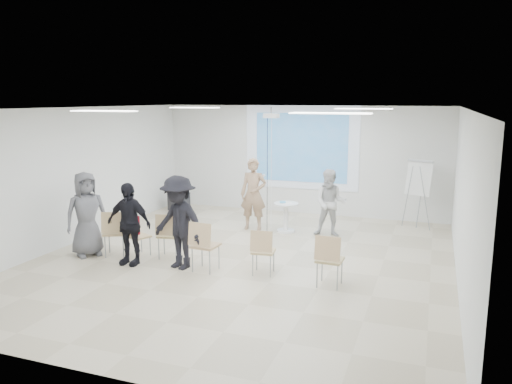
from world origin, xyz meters
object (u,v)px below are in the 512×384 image
(player_left, at_px, (253,189))
(laptop, at_px, (170,233))
(av_cart, at_px, (179,199))
(chair_right_far, at_px, (329,256))
(flipchart_easel, at_px, (419,178))
(chair_center, at_px, (203,242))
(chair_left_inner, at_px, (168,232))
(pedestal_table, at_px, (286,215))
(player_right, at_px, (331,199))
(audience_outer, at_px, (86,209))
(chair_far_left, at_px, (114,230))
(audience_mid, at_px, (179,216))
(audience_left, at_px, (128,218))
(chair_left_mid, at_px, (136,234))
(chair_right_inner, at_px, (263,248))

(player_left, distance_m, laptop, 2.82)
(av_cart, bearing_deg, chair_right_far, -24.44)
(laptop, bearing_deg, flipchart_easel, -151.28)
(chair_center, bearing_deg, chair_left_inner, 158.15)
(pedestal_table, xyz_separation_m, player_right, (1.07, 0.01, 0.47))
(player_right, relative_size, flipchart_easel, 1.02)
(chair_right_far, distance_m, audience_outer, 5.04)
(chair_far_left, height_order, audience_mid, audience_mid)
(player_left, bearing_deg, av_cart, 149.26)
(chair_right_far, distance_m, audience_left, 3.92)
(audience_mid, bearing_deg, audience_outer, -165.06)
(player_right, relative_size, chair_far_left, 1.83)
(chair_left_inner, height_order, av_cart, chair_left_inner)
(av_cart, bearing_deg, chair_left_mid, -57.93)
(chair_far_left, bearing_deg, chair_center, -29.26)
(pedestal_table, xyz_separation_m, chair_left_mid, (-2.33, -2.87, 0.07))
(pedestal_table, relative_size, laptop, 2.21)
(pedestal_table, distance_m, player_left, 1.02)
(audience_outer, bearing_deg, player_right, -18.00)
(pedestal_table, height_order, chair_center, chair_center)
(chair_left_inner, bearing_deg, chair_center, -37.98)
(audience_left, bearing_deg, chair_far_left, 152.51)
(audience_left, relative_size, audience_mid, 0.92)
(chair_center, bearing_deg, flipchart_easel, 55.70)
(audience_mid, distance_m, flipchart_easel, 6.19)
(pedestal_table, xyz_separation_m, player_left, (-0.83, -0.02, 0.59))
(chair_right_inner, distance_m, chair_right_far, 1.27)
(chair_right_far, bearing_deg, player_left, 129.85)
(pedestal_table, relative_size, chair_right_far, 0.81)
(player_left, xyz_separation_m, flipchart_easel, (3.79, 1.42, 0.26))
(pedestal_table, xyz_separation_m, chair_center, (-0.63, -3.25, 0.16))
(pedestal_table, distance_m, audience_left, 4.01)
(chair_left_mid, bearing_deg, player_right, 62.85)
(pedestal_table, relative_size, player_right, 0.43)
(player_left, distance_m, chair_right_inner, 3.32)
(pedestal_table, distance_m, av_cart, 3.72)
(av_cart, bearing_deg, audience_mid, -45.97)
(laptop, distance_m, audience_left, 0.93)
(player_right, height_order, chair_center, player_right)
(player_right, distance_m, chair_right_far, 3.32)
(laptop, height_order, audience_mid, audience_mid)
(chair_left_mid, distance_m, laptop, 0.70)
(chair_center, height_order, chair_right_inner, chair_center)
(flipchart_easel, bearing_deg, player_right, -122.76)
(pedestal_table, height_order, player_right, player_right)
(chair_left_mid, bearing_deg, pedestal_table, 73.51)
(flipchart_easel, bearing_deg, audience_outer, -123.12)
(player_left, height_order, av_cart, player_left)
(audience_outer, xyz_separation_m, flipchart_easel, (6.27, 4.54, 0.29))
(player_right, distance_m, audience_outer, 5.40)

